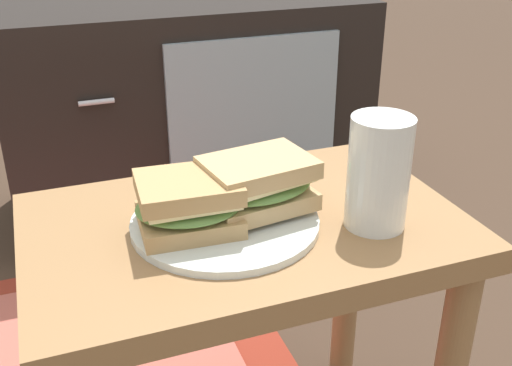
{
  "coord_description": "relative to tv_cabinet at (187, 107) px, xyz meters",
  "views": [
    {
      "loc": [
        -0.23,
        -0.66,
        0.85
      ],
      "look_at": [
        0.02,
        0.0,
        0.51
      ],
      "focal_mm": 43.38,
      "sensor_mm": 36.0,
      "label": 1
    }
  ],
  "objects": [
    {
      "name": "beer_glass",
      "position": [
        -0.01,
        -1.02,
        0.24
      ],
      "size": [
        0.08,
        0.08,
        0.14
      ],
      "color": "silver",
      "rests_on": "side_table"
    },
    {
      "name": "plate",
      "position": [
        -0.19,
        -0.95,
        0.17
      ],
      "size": [
        0.24,
        0.24,
        0.01
      ],
      "primitive_type": "cylinder",
      "color": "silver",
      "rests_on": "side_table"
    },
    {
      "name": "sandwich_front",
      "position": [
        -0.24,
        -0.96,
        0.21
      ],
      "size": [
        0.14,
        0.11,
        0.07
      ],
      "color": "tan",
      "rests_on": "plate"
    },
    {
      "name": "tv_cabinet",
      "position": [
        0.0,
        0.0,
        0.0
      ],
      "size": [
        0.96,
        0.46,
        0.58
      ],
      "color": "black",
      "rests_on": "ground"
    },
    {
      "name": "side_table",
      "position": [
        -0.16,
        -0.95,
        0.08
      ],
      "size": [
        0.56,
        0.36,
        0.46
      ],
      "color": "olive",
      "rests_on": "ground"
    },
    {
      "name": "sandwich_back",
      "position": [
        -0.15,
        -0.95,
        0.22
      ],
      "size": [
        0.16,
        0.12,
        0.07
      ],
      "color": "tan",
      "rests_on": "plate"
    }
  ]
}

